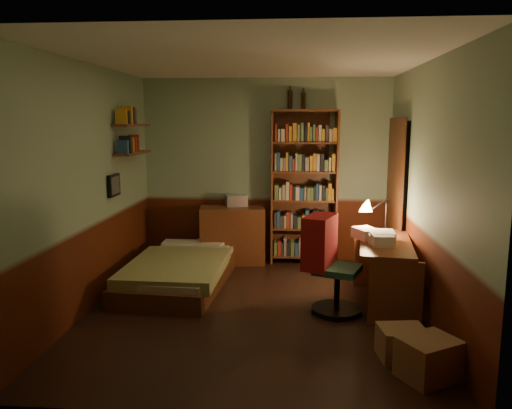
# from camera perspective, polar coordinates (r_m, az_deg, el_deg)

# --- Properties ---
(floor) EXTENTS (3.50, 4.00, 0.02)m
(floor) POSITION_cam_1_polar(r_m,az_deg,el_deg) (5.50, -0.22, -11.91)
(floor) COLOR black
(floor) RESTS_ON ground
(ceiling) EXTENTS (3.50, 4.00, 0.02)m
(ceiling) POSITION_cam_1_polar(r_m,az_deg,el_deg) (5.16, -0.23, 16.30)
(ceiling) COLOR silver
(ceiling) RESTS_ON wall_back
(wall_back) EXTENTS (3.50, 0.02, 2.60)m
(wall_back) POSITION_cam_1_polar(r_m,az_deg,el_deg) (7.16, 1.14, 3.90)
(wall_back) COLOR gray
(wall_back) RESTS_ON ground
(wall_left) EXTENTS (0.02, 4.00, 2.60)m
(wall_left) POSITION_cam_1_polar(r_m,az_deg,el_deg) (5.60, -18.48, 1.84)
(wall_left) COLOR gray
(wall_left) RESTS_ON ground
(wall_right) EXTENTS (0.02, 4.00, 2.60)m
(wall_right) POSITION_cam_1_polar(r_m,az_deg,el_deg) (5.32, 19.03, 1.43)
(wall_right) COLOR gray
(wall_right) RESTS_ON ground
(wall_front) EXTENTS (3.50, 0.02, 2.60)m
(wall_front) POSITION_cam_1_polar(r_m,az_deg,el_deg) (3.20, -3.28, -3.12)
(wall_front) COLOR gray
(wall_front) RESTS_ON ground
(doorway) EXTENTS (0.06, 0.90, 2.00)m
(doorway) POSITION_cam_1_polar(r_m,az_deg,el_deg) (6.61, 15.80, 0.44)
(doorway) COLOR black
(doorway) RESTS_ON ground
(door_trim) EXTENTS (0.02, 0.98, 2.08)m
(door_trim) POSITION_cam_1_polar(r_m,az_deg,el_deg) (6.60, 15.50, 0.45)
(door_trim) COLOR #472412
(door_trim) RESTS_ON ground
(bed) EXTENTS (1.19, 2.03, 0.58)m
(bed) POSITION_cam_1_polar(r_m,az_deg,el_deg) (6.25, -8.71, -6.47)
(bed) COLOR olive
(bed) RESTS_ON ground
(dresser) EXTENTS (0.95, 0.57, 0.80)m
(dresser) POSITION_cam_1_polar(r_m,az_deg,el_deg) (7.11, -2.71, -3.50)
(dresser) COLOR #5C2E17
(dresser) RESTS_ON ground
(mini_stereo) EXTENTS (0.35, 0.31, 0.16)m
(mini_stereo) POSITION_cam_1_polar(r_m,az_deg,el_deg) (7.13, -2.29, 0.48)
(mini_stereo) COLOR #B2B2B7
(mini_stereo) RESTS_ON dresser
(bookshelf) EXTENTS (0.94, 0.36, 2.16)m
(bookshelf) POSITION_cam_1_polar(r_m,az_deg,el_deg) (7.02, 5.46, 1.92)
(bookshelf) COLOR #5C2E17
(bookshelf) RESTS_ON ground
(bottle_left) EXTENTS (0.09, 0.09, 0.26)m
(bottle_left) POSITION_cam_1_polar(r_m,az_deg,el_deg) (7.07, 3.90, 11.82)
(bottle_left) COLOR black
(bottle_left) RESTS_ON bookshelf
(bottle_right) EXTENTS (0.07, 0.07, 0.23)m
(bottle_right) POSITION_cam_1_polar(r_m,az_deg,el_deg) (7.07, 5.43, 11.69)
(bottle_right) COLOR black
(bottle_right) RESTS_ON bookshelf
(desk) EXTENTS (0.70, 1.37, 0.70)m
(desk) POSITION_cam_1_polar(r_m,az_deg,el_deg) (5.71, 14.45, -7.56)
(desk) COLOR #5C2E17
(desk) RESTS_ON ground
(paper_stack) EXTENTS (0.31, 0.35, 0.12)m
(paper_stack) POSITION_cam_1_polar(r_m,az_deg,el_deg) (5.71, 12.43, -3.24)
(paper_stack) COLOR silver
(paper_stack) RESTS_ON desk
(desk_lamp) EXTENTS (0.22, 0.22, 0.60)m
(desk_lamp) POSITION_cam_1_polar(r_m,az_deg,el_deg) (6.00, 14.66, -0.34)
(desk_lamp) COLOR black
(desk_lamp) RESTS_ON desk
(office_chair) EXTENTS (0.53, 0.50, 0.86)m
(office_chair) POSITION_cam_1_polar(r_m,az_deg,el_deg) (5.32, 9.28, -7.77)
(office_chair) COLOR #274F3A
(office_chair) RESTS_ON ground
(red_jacket) EXTENTS (0.40, 0.53, 0.56)m
(red_jacket) POSITION_cam_1_polar(r_m,az_deg,el_deg) (5.23, 7.07, -0.04)
(red_jacket) COLOR #A91518
(red_jacket) RESTS_ON office_chair
(wall_shelf_lower) EXTENTS (0.20, 0.90, 0.03)m
(wall_shelf_lower) POSITION_cam_1_polar(r_m,az_deg,el_deg) (6.55, -13.89, 5.73)
(wall_shelf_lower) COLOR #5C2E17
(wall_shelf_lower) RESTS_ON wall_left
(wall_shelf_upper) EXTENTS (0.20, 0.90, 0.03)m
(wall_shelf_upper) POSITION_cam_1_polar(r_m,az_deg,el_deg) (6.54, -14.01, 8.79)
(wall_shelf_upper) COLOR #5C2E17
(wall_shelf_upper) RESTS_ON wall_left
(framed_picture) EXTENTS (0.04, 0.32, 0.26)m
(framed_picture) POSITION_cam_1_polar(r_m,az_deg,el_deg) (6.14, -15.94, 2.13)
(framed_picture) COLOR black
(framed_picture) RESTS_ON wall_left
(cardboard_box_a) EXTENTS (0.55, 0.52, 0.32)m
(cardboard_box_a) POSITION_cam_1_polar(r_m,az_deg,el_deg) (4.31, 19.14, -16.31)
(cardboard_box_a) COLOR olive
(cardboard_box_a) RESTS_ON ground
(cardboard_box_b) EXTENTS (0.42, 0.36, 0.27)m
(cardboard_box_b) POSITION_cam_1_polar(r_m,az_deg,el_deg) (4.58, 16.34, -14.93)
(cardboard_box_b) COLOR olive
(cardboard_box_b) RESTS_ON ground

